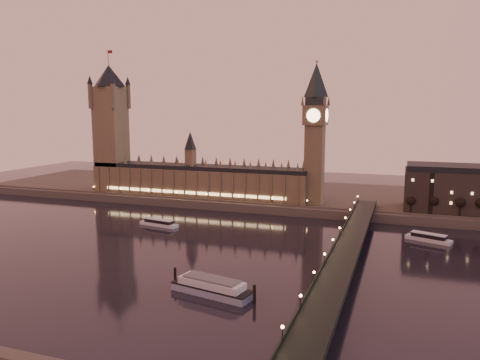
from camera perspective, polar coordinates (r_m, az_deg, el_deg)
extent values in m
plane|color=black|center=(257.79, -8.31, -8.42)|extent=(700.00, 700.00, 0.00)
cube|color=#423D35|center=(398.73, 6.71, -1.91)|extent=(560.00, 130.00, 6.00)
cube|color=brown|center=(377.40, -5.18, -0.32)|extent=(180.00, 26.00, 22.00)
cube|color=black|center=(375.68, -5.21, 1.58)|extent=(180.00, 22.00, 3.20)
cube|color=#FFCC7F|center=(366.33, -6.05, -1.55)|extent=(153.00, 0.25, 2.20)
cube|color=brown|center=(413.69, -15.40, 4.78)|extent=(22.00, 22.00, 88.00)
cone|color=black|center=(413.94, -15.70, 12.12)|extent=(31.68, 31.68, 18.00)
cylinder|color=black|center=(415.24, -15.78, 14.18)|extent=(0.44, 0.44, 12.00)
cube|color=maroon|center=(414.49, -15.55, 14.83)|extent=(4.00, 0.15, 2.50)
cube|color=brown|center=(346.59, 9.05, 1.83)|extent=(13.00, 13.00, 58.00)
cube|color=brown|center=(344.35, 9.19, 7.79)|extent=(16.00, 16.00, 14.00)
cylinder|color=#FFEAA5|center=(336.31, 8.93, 7.78)|extent=(9.60, 0.35, 9.60)
cylinder|color=#FFEAA5|center=(345.92, 7.84, 7.82)|extent=(0.35, 9.60, 9.60)
cube|color=black|center=(344.39, 9.23, 9.45)|extent=(13.00, 13.00, 6.00)
cone|color=black|center=(345.00, 9.29, 11.94)|extent=(17.68, 17.68, 24.00)
sphere|color=gold|center=(346.05, 9.34, 14.09)|extent=(2.00, 2.00, 2.00)
cube|color=black|center=(228.88, 12.72, -8.63)|extent=(13.00, 260.00, 2.00)
cube|color=black|center=(229.21, 11.16, -8.17)|extent=(0.60, 260.00, 1.00)
cube|color=black|center=(227.86, 14.32, -8.37)|extent=(0.60, 260.00, 1.00)
cylinder|color=black|center=(332.98, 20.15, -3.20)|extent=(0.70, 0.70, 8.25)
sphere|color=black|center=(332.17, 20.18, -2.47)|extent=(5.50, 5.50, 5.50)
cylinder|color=black|center=(333.52, 22.59, -3.31)|extent=(0.70, 0.70, 8.25)
sphere|color=black|center=(332.71, 22.64, -2.59)|extent=(5.50, 5.50, 5.50)
cylinder|color=black|center=(334.67, 25.03, -3.42)|extent=(0.70, 0.70, 8.25)
sphere|color=black|center=(333.87, 25.08, -2.70)|extent=(5.50, 5.50, 5.50)
cube|color=silver|center=(310.62, -9.86, -5.34)|extent=(28.32, 10.77, 2.03)
cube|color=black|center=(310.14, -9.87, -4.97)|extent=(21.04, 8.44, 2.03)
cube|color=silver|center=(309.87, -9.87, -4.76)|extent=(21.63, 8.78, 0.37)
cube|color=silver|center=(291.80, 21.99, -6.73)|extent=(26.02, 14.74, 2.15)
cube|color=black|center=(291.26, 22.01, -6.32)|extent=(19.43, 11.39, 2.15)
cube|color=silver|center=(290.96, 22.02, -6.08)|extent=(19.99, 11.80, 0.39)
cube|color=#8A94B0|center=(196.89, -3.46, -13.33)|extent=(36.14, 16.54, 2.83)
cube|color=black|center=(196.27, -3.46, -12.88)|extent=(36.14, 16.54, 0.55)
cube|color=silver|center=(195.66, -3.47, -12.42)|extent=(29.52, 14.17, 2.83)
cube|color=#595B5E|center=(195.03, -3.47, -11.92)|extent=(25.02, 12.24, 0.76)
cylinder|color=black|center=(207.95, -7.91, -11.52)|extent=(1.20, 1.20, 7.41)
cylinder|color=black|center=(187.29, 1.77, -13.74)|extent=(1.20, 1.20, 7.41)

